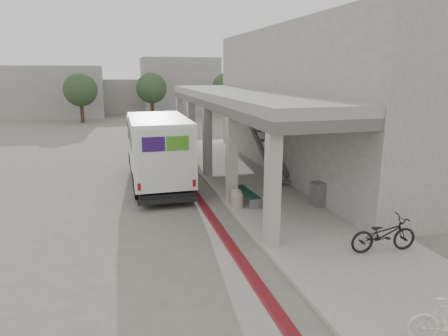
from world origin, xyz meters
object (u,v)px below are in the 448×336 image
object	(u,v)px
bench	(247,194)
bicycle_black	(384,234)
utility_cabinet	(318,194)
fedex_truck	(157,148)

from	to	relation	value
bench	bicycle_black	bearing A→B (deg)	-68.59
utility_cabinet	bench	bearing A→B (deg)	152.15
fedex_truck	utility_cabinet	distance (m)	7.27
fedex_truck	utility_cabinet	xyz separation A→B (m)	(5.29, -4.86, -1.09)
utility_cabinet	bicycle_black	xyz separation A→B (m)	(-0.14, -3.96, 0.06)
utility_cabinet	bicycle_black	world-z (taller)	bicycle_black
bench	utility_cabinet	xyz separation A→B (m)	(2.40, -1.06, 0.13)
utility_cabinet	bicycle_black	bearing A→B (deg)	-96.12
fedex_truck	bicycle_black	size ratio (longest dim) A/B	3.84
fedex_truck	utility_cabinet	world-z (taller)	fedex_truck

